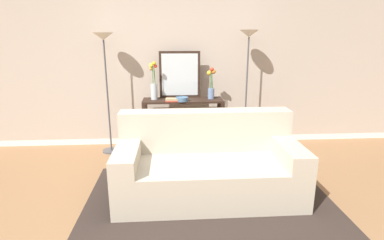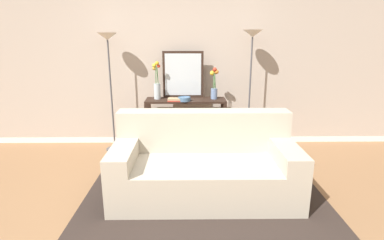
{
  "view_description": "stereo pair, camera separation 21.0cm",
  "coord_description": "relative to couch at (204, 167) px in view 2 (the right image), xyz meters",
  "views": [
    {
      "loc": [
        0.04,
        -2.53,
        1.68
      ],
      "look_at": [
        0.29,
        1.18,
        0.67
      ],
      "focal_mm": 28.56,
      "sensor_mm": 36.0,
      "label": 1
    },
    {
      "loc": [
        0.25,
        -2.54,
        1.68
      ],
      "look_at": [
        0.29,
        1.18,
        0.67
      ],
      "focal_mm": 28.56,
      "sensor_mm": 36.0,
      "label": 2
    }
  ],
  "objects": [
    {
      "name": "ground_plane",
      "position": [
        -0.42,
        -0.52,
        -0.32
      ],
      "size": [
        16.0,
        16.0,
        0.02
      ],
      "primitive_type": "cube",
      "color": "#936B47"
    },
    {
      "name": "back_wall",
      "position": [
        -0.42,
        1.77,
        1.04
      ],
      "size": [
        12.0,
        0.15,
        2.71
      ],
      "color": "white",
      "rests_on": "ground"
    },
    {
      "name": "area_rug",
      "position": [
        0.0,
        -0.16,
        -0.3
      ],
      "size": [
        2.58,
        1.75,
        0.01
      ],
      "color": "#332823",
      "rests_on": "ground"
    },
    {
      "name": "couch",
      "position": [
        0.0,
        0.0,
        0.0
      ],
      "size": [
        1.93,
        0.93,
        0.88
      ],
      "color": "#BCB29E",
      "rests_on": "ground"
    },
    {
      "name": "console_table",
      "position": [
        -0.21,
        1.38,
        0.23
      ],
      "size": [
        1.18,
        0.38,
        0.79
      ],
      "color": "black",
      "rests_on": "ground"
    },
    {
      "name": "floor_lamp_left",
      "position": [
        -1.31,
        1.37,
        1.06
      ],
      "size": [
        0.28,
        0.28,
        1.74
      ],
      "color": "#4C4C51",
      "rests_on": "ground"
    },
    {
      "name": "floor_lamp_right",
      "position": [
        0.73,
        1.37,
        1.09
      ],
      "size": [
        0.28,
        0.28,
        1.78
      ],
      "color": "#4C4C51",
      "rests_on": "ground"
    },
    {
      "name": "wall_mirror",
      "position": [
        -0.25,
        1.54,
        0.82
      ],
      "size": [
        0.61,
        0.02,
        0.69
      ],
      "color": "black",
      "rests_on": "console_table"
    },
    {
      "name": "vase_tall_flowers",
      "position": [
        -0.64,
        1.41,
        0.68
      ],
      "size": [
        0.12,
        0.11,
        0.56
      ],
      "color": "silver",
      "rests_on": "console_table"
    },
    {
      "name": "vase_short_flowers",
      "position": [
        0.21,
        1.41,
        0.69
      ],
      "size": [
        0.13,
        0.12,
        0.47
      ],
      "color": "#6B84AD",
      "rests_on": "console_table"
    },
    {
      "name": "fruit_bowl",
      "position": [
        -0.23,
        1.26,
        0.51
      ],
      "size": [
        0.18,
        0.18,
        0.06
      ],
      "color": "#4C7093",
      "rests_on": "console_table"
    },
    {
      "name": "book_stack",
      "position": [
        -0.37,
        1.26,
        0.5
      ],
      "size": [
        0.2,
        0.15,
        0.04
      ],
      "color": "#BC3328",
      "rests_on": "console_table"
    },
    {
      "name": "book_row_under_console",
      "position": [
        -0.45,
        1.38,
        -0.25
      ],
      "size": [
        0.49,
        0.18,
        0.13
      ],
      "color": "#236033",
      "rests_on": "ground"
    }
  ]
}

